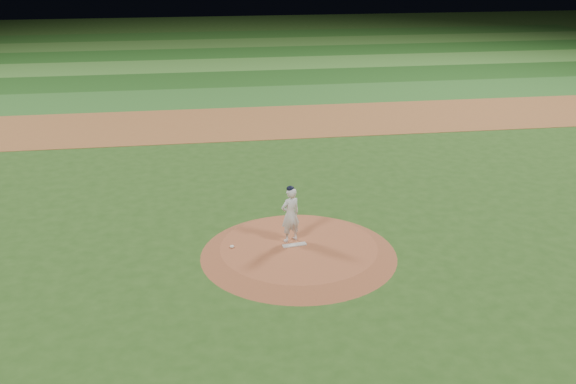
# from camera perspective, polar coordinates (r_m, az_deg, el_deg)

# --- Properties ---
(ground) EXTENTS (120.00, 120.00, 0.00)m
(ground) POSITION_cam_1_polar(r_m,az_deg,el_deg) (18.10, 0.95, -5.55)
(ground) COLOR #284E19
(ground) RESTS_ON ground
(infield_dirt_band) EXTENTS (70.00, 6.00, 0.02)m
(infield_dirt_band) POSITION_cam_1_polar(r_m,az_deg,el_deg) (31.11, -3.32, 6.19)
(infield_dirt_band) COLOR brown
(infield_dirt_band) RESTS_ON ground
(outfield_stripe_0) EXTENTS (70.00, 5.00, 0.02)m
(outfield_stripe_0) POSITION_cam_1_polar(r_m,az_deg,el_deg) (36.42, -4.16, 8.45)
(outfield_stripe_0) COLOR #2B6424
(outfield_stripe_0) RESTS_ON ground
(outfield_stripe_1) EXTENTS (70.00, 5.00, 0.02)m
(outfield_stripe_1) POSITION_cam_1_polar(r_m,az_deg,el_deg) (41.30, -4.74, 10.00)
(outfield_stripe_1) COLOR #1C4A17
(outfield_stripe_1) RESTS_ON ground
(outfield_stripe_2) EXTENTS (70.00, 5.00, 0.02)m
(outfield_stripe_2) POSITION_cam_1_polar(r_m,az_deg,el_deg) (46.20, -5.20, 11.22)
(outfield_stripe_2) COLOR #3E782B
(outfield_stripe_2) RESTS_ON ground
(outfield_stripe_3) EXTENTS (70.00, 5.00, 0.02)m
(outfield_stripe_3) POSITION_cam_1_polar(r_m,az_deg,el_deg) (51.12, -5.57, 12.21)
(outfield_stripe_3) COLOR #1E4F19
(outfield_stripe_3) RESTS_ON ground
(outfield_stripe_4) EXTENTS (70.00, 5.00, 0.02)m
(outfield_stripe_4) POSITION_cam_1_polar(r_m,az_deg,el_deg) (56.05, -5.88, 13.02)
(outfield_stripe_4) COLOR #366524
(outfield_stripe_4) RESTS_ON ground
(outfield_stripe_5) EXTENTS (70.00, 5.00, 0.02)m
(outfield_stripe_5) POSITION_cam_1_polar(r_m,az_deg,el_deg) (61.00, -6.14, 13.70)
(outfield_stripe_5) COLOR #204E19
(outfield_stripe_5) RESTS_ON ground
(pitchers_mound) EXTENTS (5.50, 5.50, 0.25)m
(pitchers_mound) POSITION_cam_1_polar(r_m,az_deg,el_deg) (18.04, 0.95, -5.20)
(pitchers_mound) COLOR #9C5230
(pitchers_mound) RESTS_ON ground
(pitching_rubber) EXTENTS (0.70, 0.27, 0.03)m
(pitching_rubber) POSITION_cam_1_polar(r_m,az_deg,el_deg) (18.02, 0.58, -4.72)
(pitching_rubber) COLOR silver
(pitching_rubber) RESTS_ON pitchers_mound
(rosin_bag) EXTENTS (0.12, 0.12, 0.07)m
(rosin_bag) POSITION_cam_1_polar(r_m,az_deg,el_deg) (17.96, -5.00, -4.84)
(rosin_bag) COLOR silver
(rosin_bag) RESTS_ON pitchers_mound
(pitcher_on_mound) EXTENTS (0.69, 0.59, 1.67)m
(pitcher_on_mound) POSITION_cam_1_polar(r_m,az_deg,el_deg) (17.95, 0.21, -1.99)
(pitcher_on_mound) COLOR white
(pitcher_on_mound) RESTS_ON pitchers_mound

